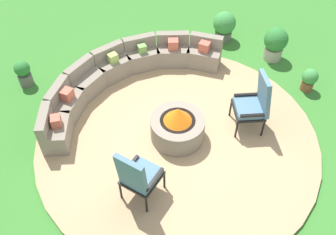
{
  "coord_description": "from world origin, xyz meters",
  "views": [
    {
      "loc": [
        -3.84,
        -2.19,
        5.3
      ],
      "look_at": [
        0.0,
        0.2,
        0.45
      ],
      "focal_mm": 39.88,
      "sensor_mm": 36.0,
      "label": 1
    }
  ],
  "objects_px": {
    "fire_pit": "(178,126)",
    "lounge_chair_front_left": "(138,176)",
    "curved_stone_bench": "(123,75)",
    "potted_plant_3": "(224,25)",
    "potted_plant_0": "(275,43)",
    "potted_plant_2": "(23,72)",
    "lounge_chair_front_right": "(255,103)",
    "potted_plant_1": "(309,79)"
  },
  "relations": [
    {
      "from": "potted_plant_3",
      "to": "potted_plant_2",
      "type": "bearing_deg",
      "value": 142.45
    },
    {
      "from": "curved_stone_bench",
      "to": "lounge_chair_front_right",
      "type": "distance_m",
      "value": 2.7
    },
    {
      "from": "lounge_chair_front_left",
      "to": "lounge_chair_front_right",
      "type": "bearing_deg",
      "value": 69.07
    },
    {
      "from": "potted_plant_0",
      "to": "potted_plant_2",
      "type": "distance_m",
      "value": 5.43
    },
    {
      "from": "potted_plant_1",
      "to": "potted_plant_3",
      "type": "relative_size",
      "value": 0.72
    },
    {
      "from": "fire_pit",
      "to": "lounge_chair_front_left",
      "type": "xyz_separation_m",
      "value": [
        -1.4,
        -0.14,
        0.3
      ]
    },
    {
      "from": "curved_stone_bench",
      "to": "fire_pit",
      "type": "bearing_deg",
      "value": -110.09
    },
    {
      "from": "curved_stone_bench",
      "to": "lounge_chair_front_right",
      "type": "relative_size",
      "value": 3.43
    },
    {
      "from": "lounge_chair_front_left",
      "to": "potted_plant_3",
      "type": "relative_size",
      "value": 1.61
    },
    {
      "from": "lounge_chair_front_left",
      "to": "lounge_chair_front_right",
      "type": "xyz_separation_m",
      "value": [
        2.37,
        -0.87,
        0.01
      ]
    },
    {
      "from": "fire_pit",
      "to": "potted_plant_3",
      "type": "relative_size",
      "value": 1.37
    },
    {
      "from": "potted_plant_1",
      "to": "potted_plant_3",
      "type": "bearing_deg",
      "value": 73.05
    },
    {
      "from": "lounge_chair_front_right",
      "to": "potted_plant_3",
      "type": "bearing_deg",
      "value": -0.01
    },
    {
      "from": "fire_pit",
      "to": "potted_plant_1",
      "type": "bearing_deg",
      "value": -31.83
    },
    {
      "from": "potted_plant_3",
      "to": "potted_plant_0",
      "type": "bearing_deg",
      "value": -93.1
    },
    {
      "from": "fire_pit",
      "to": "potted_plant_3",
      "type": "height_order",
      "value": "fire_pit"
    },
    {
      "from": "lounge_chair_front_right",
      "to": "potted_plant_0",
      "type": "distance_m",
      "value": 2.27
    },
    {
      "from": "fire_pit",
      "to": "lounge_chair_front_left",
      "type": "relative_size",
      "value": 0.85
    },
    {
      "from": "lounge_chair_front_right",
      "to": "potted_plant_0",
      "type": "bearing_deg",
      "value": -25.84
    },
    {
      "from": "potted_plant_0",
      "to": "potted_plant_1",
      "type": "height_order",
      "value": "potted_plant_0"
    },
    {
      "from": "fire_pit",
      "to": "potted_plant_3",
      "type": "distance_m",
      "value": 3.33
    },
    {
      "from": "lounge_chair_front_left",
      "to": "potted_plant_1",
      "type": "xyz_separation_m",
      "value": [
        3.97,
        -1.45,
        -0.35
      ]
    },
    {
      "from": "potted_plant_1",
      "to": "potted_plant_3",
      "type": "distance_m",
      "value": 2.38
    },
    {
      "from": "lounge_chair_front_left",
      "to": "potted_plant_3",
      "type": "bearing_deg",
      "value": 99.32
    },
    {
      "from": "lounge_chair_front_right",
      "to": "lounge_chair_front_left",
      "type": "bearing_deg",
      "value": 123.29
    },
    {
      "from": "lounge_chair_front_right",
      "to": "potted_plant_1",
      "type": "xyz_separation_m",
      "value": [
        1.6,
        -0.58,
        -0.36
      ]
    },
    {
      "from": "potted_plant_2",
      "to": "potted_plant_3",
      "type": "height_order",
      "value": "potted_plant_3"
    },
    {
      "from": "potted_plant_0",
      "to": "potted_plant_2",
      "type": "xyz_separation_m",
      "value": [
        -3.58,
        4.08,
        -0.11
      ]
    },
    {
      "from": "potted_plant_2",
      "to": "potted_plant_3",
      "type": "distance_m",
      "value": 4.6
    },
    {
      "from": "fire_pit",
      "to": "potted_plant_1",
      "type": "xyz_separation_m",
      "value": [
        2.57,
        -1.59,
        -0.05
      ]
    },
    {
      "from": "fire_pit",
      "to": "lounge_chair_front_right",
      "type": "distance_m",
      "value": 1.44
    },
    {
      "from": "lounge_chair_front_right",
      "to": "potted_plant_3",
      "type": "distance_m",
      "value": 2.86
    },
    {
      "from": "potted_plant_0",
      "to": "potted_plant_1",
      "type": "distance_m",
      "value": 1.18
    },
    {
      "from": "lounge_chair_front_right",
      "to": "potted_plant_0",
      "type": "xyz_separation_m",
      "value": [
        2.23,
        0.42,
        -0.22
      ]
    },
    {
      "from": "curved_stone_bench",
      "to": "potted_plant_0",
      "type": "xyz_separation_m",
      "value": [
        2.59,
        -2.24,
        0.08
      ]
    },
    {
      "from": "fire_pit",
      "to": "lounge_chair_front_right",
      "type": "bearing_deg",
      "value": -46.4
    },
    {
      "from": "curved_stone_bench",
      "to": "lounge_chair_front_left",
      "type": "relative_size",
      "value": 3.52
    },
    {
      "from": "curved_stone_bench",
      "to": "potted_plant_0",
      "type": "distance_m",
      "value": 3.43
    },
    {
      "from": "potted_plant_1",
      "to": "potted_plant_2",
      "type": "height_order",
      "value": "potted_plant_2"
    },
    {
      "from": "fire_pit",
      "to": "lounge_chair_front_left",
      "type": "distance_m",
      "value": 1.44
    },
    {
      "from": "curved_stone_bench",
      "to": "potted_plant_3",
      "type": "bearing_deg",
      "value": -19.99
    },
    {
      "from": "potted_plant_1",
      "to": "potted_plant_2",
      "type": "relative_size",
      "value": 0.89
    }
  ]
}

